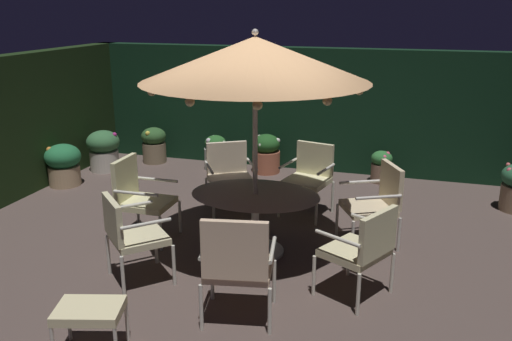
# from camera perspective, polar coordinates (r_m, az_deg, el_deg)

# --- Properties ---
(ground_plane) EXTENTS (8.02, 7.15, 0.02)m
(ground_plane) POSITION_cam_1_polar(r_m,az_deg,el_deg) (6.61, -0.99, -7.91)
(ground_plane) COLOR brown
(hedge_backdrop_rear) EXTENTS (8.02, 0.30, 2.09)m
(hedge_backdrop_rear) POSITION_cam_1_polar(r_m,az_deg,el_deg) (9.47, 5.40, 6.45)
(hedge_backdrop_rear) COLOR black
(hedge_backdrop_rear) RESTS_ON ground_plane
(patio_dining_table) EXTENTS (1.49, 1.13, 0.73)m
(patio_dining_table) POSITION_cam_1_polar(r_m,az_deg,el_deg) (6.22, -0.09, -3.98)
(patio_dining_table) COLOR silver
(patio_dining_table) RESTS_ON ground_plane
(patio_umbrella) EXTENTS (2.47, 2.47, 2.54)m
(patio_umbrella) POSITION_cam_1_polar(r_m,az_deg,el_deg) (5.83, -0.09, 11.57)
(patio_umbrella) COLOR silver
(patio_umbrella) RESTS_ON ground_plane
(patio_chair_north) EXTENTS (0.63, 0.58, 1.01)m
(patio_chair_north) POSITION_cam_1_polar(r_m,az_deg,el_deg) (6.76, -12.20, -2.43)
(patio_chair_north) COLOR silver
(patio_chair_north) RESTS_ON ground_plane
(patio_chair_northeast) EXTENTS (0.81, 0.81, 0.94)m
(patio_chair_northeast) POSITION_cam_1_polar(r_m,az_deg,el_deg) (5.71, -13.14, -6.26)
(patio_chair_northeast) COLOR silver
(patio_chair_northeast) RESTS_ON ground_plane
(patio_chair_east) EXTENTS (0.73, 0.68, 1.05)m
(patio_chair_east) POSITION_cam_1_polar(r_m,az_deg,el_deg) (4.86, -1.98, -9.59)
(patio_chair_east) COLOR silver
(patio_chair_east) RESTS_ON ground_plane
(patio_chair_southeast) EXTENTS (0.77, 0.80, 0.94)m
(patio_chair_southeast) POSITION_cam_1_polar(r_m,az_deg,el_deg) (5.37, 11.20, -7.77)
(patio_chair_southeast) COLOR silver
(patio_chair_southeast) RESTS_ON ground_plane
(patio_chair_south) EXTENTS (0.80, 0.80, 0.98)m
(patio_chair_south) POSITION_cam_1_polar(r_m,az_deg,el_deg) (6.62, 12.60, -2.98)
(patio_chair_south) COLOR silver
(patio_chair_south) RESTS_ON ground_plane
(patio_chair_southwest) EXTENTS (0.71, 0.70, 0.96)m
(patio_chair_southwest) POSITION_cam_1_polar(r_m,az_deg,el_deg) (7.44, 5.65, -0.30)
(patio_chair_southwest) COLOR silver
(patio_chair_southwest) RESTS_ON ground_plane
(patio_chair_west) EXTENTS (0.86, 0.86, 0.92)m
(patio_chair_west) POSITION_cam_1_polar(r_m,az_deg,el_deg) (7.58, -2.81, -0.21)
(patio_chair_west) COLOR silver
(patio_chair_west) RESTS_ON ground_plane
(ottoman_footrest) EXTENTS (0.62, 0.52, 0.43)m
(ottoman_footrest) POSITION_cam_1_polar(r_m,az_deg,el_deg) (4.78, -17.11, -14.08)
(ottoman_footrest) COLOR silver
(ottoman_footrest) RESTS_ON ground_plane
(potted_plant_right_far) EXTENTS (0.56, 0.56, 0.67)m
(potted_plant_right_far) POSITION_cam_1_polar(r_m,az_deg,el_deg) (9.14, -19.58, 0.69)
(potted_plant_right_far) COLOR tan
(potted_plant_right_far) RESTS_ON ground_plane
(potted_plant_back_center) EXTENTS (0.39, 0.39, 0.61)m
(potted_plant_back_center) POSITION_cam_1_polar(r_m,az_deg,el_deg) (9.48, -4.27, 1.92)
(potted_plant_back_center) COLOR silver
(potted_plant_back_center) RESTS_ON ground_plane
(potted_plant_left_far) EXTENTS (0.45, 0.45, 0.64)m
(potted_plant_left_far) POSITION_cam_1_polar(r_m,az_deg,el_deg) (10.06, -10.67, 2.73)
(potted_plant_left_far) COLOR #847156
(potted_plant_left_far) RESTS_ON ground_plane
(potted_plant_right_near) EXTENTS (0.34, 0.34, 0.52)m
(potted_plant_right_near) POSITION_cam_1_polar(r_m,az_deg,el_deg) (9.01, 13.02, 0.52)
(potted_plant_right_near) COLOR #886751
(potted_plant_right_near) RESTS_ON ground_plane
(potted_plant_left_near) EXTENTS (0.56, 0.56, 0.71)m
(potted_plant_left_near) POSITION_cam_1_polar(r_m,az_deg,el_deg) (9.74, -15.72, 2.15)
(potted_plant_left_near) COLOR beige
(potted_plant_left_near) RESTS_ON ground_plane
(potted_plant_front_corner) EXTENTS (0.48, 0.47, 0.66)m
(potted_plant_front_corner) POSITION_cam_1_polar(r_m,az_deg,el_deg) (9.30, 1.07, 1.83)
(potted_plant_front_corner) COLOR #AE5F43
(potted_plant_front_corner) RESTS_ON ground_plane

